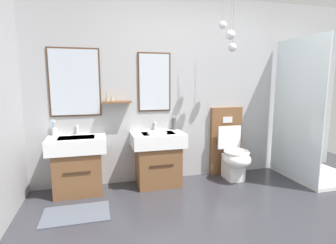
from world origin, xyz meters
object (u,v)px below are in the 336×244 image
object	(u,v)px
vanity_sink_left	(78,163)
toothbrush_cup	(55,131)
soap_dispenser	(174,123)
toilet	(231,152)
folded_hand_towel	(157,133)
vanity_sink_right	(158,157)
shower_tray	(309,149)

from	to	relation	value
vanity_sink_left	toothbrush_cup	bearing A→B (deg)	149.63
soap_dispenser	toilet	bearing A→B (deg)	-12.06
vanity_sink_left	toothbrush_cup	xyz separation A→B (m)	(-0.26, 0.15, 0.38)
folded_hand_towel	vanity_sink_right	bearing A→B (deg)	73.29
toothbrush_cup	folded_hand_towel	world-z (taller)	toothbrush_cup
shower_tray	folded_hand_towel	bearing A→B (deg)	174.93
toothbrush_cup	folded_hand_towel	bearing A→B (deg)	-13.10
vanity_sink_left	soap_dispenser	distance (m)	1.36
folded_hand_towel	toothbrush_cup	bearing A→B (deg)	166.90
toilet	shower_tray	xyz separation A→B (m)	(1.05, -0.32, 0.05)
vanity_sink_left	soap_dispenser	size ratio (longest dim) A/B	3.53
toilet	folded_hand_towel	bearing A→B (deg)	-173.50
toilet	folded_hand_towel	distance (m)	1.17
vanity_sink_left	toothbrush_cup	size ratio (longest dim) A/B	3.46
vanity_sink_right	soap_dispenser	xyz separation A→B (m)	(0.27, 0.16, 0.41)
toothbrush_cup	soap_dispenser	world-z (taller)	toothbrush_cup
vanity_sink_left	shower_tray	size ratio (longest dim) A/B	0.36
vanity_sink_left	shower_tray	distance (m)	3.15
vanity_sink_right	folded_hand_towel	world-z (taller)	folded_hand_towel
vanity_sink_left	soap_dispenser	world-z (taller)	soap_dispenser
vanity_sink_right	toilet	xyz separation A→B (m)	(1.07, -0.01, -0.01)
folded_hand_towel	shower_tray	world-z (taller)	shower_tray
vanity_sink_right	shower_tray	xyz separation A→B (m)	(2.12, -0.32, 0.05)
vanity_sink_left	vanity_sink_right	xyz separation A→B (m)	(1.01, 0.00, 0.00)
soap_dispenser	shower_tray	size ratio (longest dim) A/B	0.10
toothbrush_cup	shower_tray	size ratio (longest dim) A/B	0.10
folded_hand_towel	toilet	bearing A→B (deg)	6.50
vanity_sink_right	toilet	bearing A→B (deg)	-0.35
toothbrush_cup	soap_dispenser	xyz separation A→B (m)	(1.55, 0.01, 0.03)
toilet	folded_hand_towel	xyz separation A→B (m)	(-1.11, -0.13, 0.36)
soap_dispenser	shower_tray	distance (m)	1.95
vanity_sink_right	toilet	distance (m)	1.07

